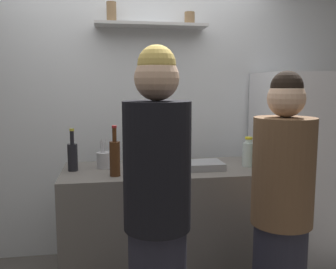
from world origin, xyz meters
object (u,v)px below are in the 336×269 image
(wine_bottle_green_glass, at_px, (265,153))
(wine_bottle_amber_glass, at_px, (115,157))
(wine_bottle_dark_glass, at_px, (73,156))
(wine_bottle_pale_glass, at_px, (179,145))
(person_blonde, at_px, (157,219))
(person_brown_jacket, at_px, (281,218))
(refrigerator, at_px, (297,166))
(water_bottle_plastic, at_px, (248,153))
(utensil_holder, at_px, (104,160))
(baking_pan, at_px, (199,165))

(wine_bottle_green_glass, bearing_deg, wine_bottle_amber_glass, 179.55)
(wine_bottle_green_glass, bearing_deg, wine_bottle_dark_glass, 171.14)
(wine_bottle_pale_glass, bearing_deg, wine_bottle_amber_glass, -139.37)
(wine_bottle_pale_glass, height_order, person_blonde, person_blonde)
(wine_bottle_pale_glass, bearing_deg, wine_bottle_dark_glass, -163.23)
(person_brown_jacket, bearing_deg, wine_bottle_green_glass, -112.97)
(wine_bottle_dark_glass, bearing_deg, wine_bottle_green_glass, -8.86)
(wine_bottle_dark_glass, height_order, person_brown_jacket, person_brown_jacket)
(person_blonde, bearing_deg, wine_bottle_green_glass, -46.00)
(wine_bottle_amber_glass, relative_size, person_blonde, 0.20)
(wine_bottle_amber_glass, xyz_separation_m, wine_bottle_pale_glass, (0.53, 0.45, -0.01))
(wine_bottle_amber_glass, relative_size, wine_bottle_pale_glass, 1.09)
(refrigerator, relative_size, person_blonde, 0.95)
(wine_bottle_green_glass, bearing_deg, person_blonde, -142.76)
(water_bottle_plastic, bearing_deg, wine_bottle_green_glass, -65.66)
(utensil_holder, distance_m, wine_bottle_amber_glass, 0.28)
(refrigerator, height_order, wine_bottle_pale_glass, refrigerator)
(refrigerator, xyz_separation_m, wine_bottle_dark_glass, (-1.91, -0.31, 0.21))
(refrigerator, relative_size, wine_bottle_green_glass, 4.98)
(baking_pan, bearing_deg, wine_bottle_dark_glass, 174.67)
(baking_pan, height_order, person_brown_jacket, person_brown_jacket)
(person_brown_jacket, bearing_deg, person_blonde, -1.74)
(refrigerator, bearing_deg, wine_bottle_amber_glass, -162.30)
(wine_bottle_dark_glass, bearing_deg, utensil_holder, 13.61)
(wine_bottle_green_glass, relative_size, person_brown_jacket, 0.20)
(wine_bottle_green_glass, bearing_deg, water_bottle_plastic, 114.34)
(wine_bottle_green_glass, height_order, person_blonde, person_blonde)
(baking_pan, bearing_deg, wine_bottle_pale_glass, 105.16)
(utensil_holder, bearing_deg, baking_pan, -11.25)
(utensil_holder, relative_size, wine_bottle_amber_glass, 0.64)
(utensil_holder, distance_m, wine_bottle_pale_glass, 0.64)
(water_bottle_plastic, xyz_separation_m, person_brown_jacket, (-0.09, -0.73, -0.23))
(refrigerator, distance_m, person_blonde, 1.85)
(utensil_holder, relative_size, person_blonde, 0.13)
(person_brown_jacket, height_order, person_blonde, person_blonde)
(refrigerator, bearing_deg, wine_bottle_dark_glass, -170.74)
(wine_bottle_pale_glass, bearing_deg, person_brown_jacket, -69.67)
(baking_pan, distance_m, wine_bottle_green_glass, 0.48)
(refrigerator, bearing_deg, person_brown_jacket, -122.34)
(wine_bottle_amber_glass, xyz_separation_m, person_blonde, (0.19, -0.67, -0.20))
(refrigerator, relative_size, wine_bottle_amber_glass, 4.80)
(baking_pan, relative_size, wine_bottle_amber_glass, 0.99)
(baking_pan, xyz_separation_m, person_blonde, (-0.42, -0.79, -0.09))
(baking_pan, relative_size, utensil_holder, 1.56)
(water_bottle_plastic, xyz_separation_m, person_blonde, (-0.81, -0.81, -0.16))
(utensil_holder, height_order, person_blonde, person_blonde)
(baking_pan, distance_m, wine_bottle_dark_glass, 0.92)
(wine_bottle_amber_glass, xyz_separation_m, water_bottle_plastic, (1.00, 0.14, -0.03))
(refrigerator, xyz_separation_m, person_brown_jacket, (-0.70, -1.11, -0.03))
(wine_bottle_green_glass, bearing_deg, utensil_holder, 166.95)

